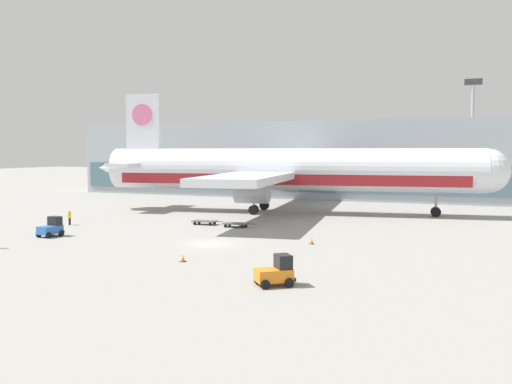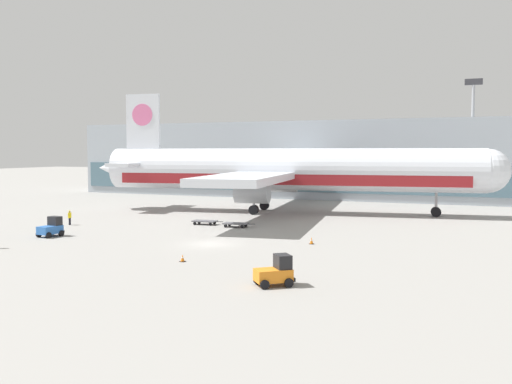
{
  "view_description": "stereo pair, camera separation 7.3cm",
  "coord_description": "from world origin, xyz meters",
  "px_view_note": "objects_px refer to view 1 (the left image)",
  "views": [
    {
      "loc": [
        24.46,
        -46.71,
        8.66
      ],
      "look_at": [
        -0.71,
        12.61,
        4.0
      ],
      "focal_mm": 40.0,
      "sensor_mm": 36.0,
      "label": 1
    },
    {
      "loc": [
        24.53,
        -46.68,
        8.66
      ],
      "look_at": [
        -0.71,
        12.61,
        4.0
      ],
      "focal_mm": 40.0,
      "sensor_mm": 36.0,
      "label": 2
    }
  ],
  "objects_px": {
    "baggage_tug_foreground": "(51,228)",
    "ground_crew_far": "(70,216)",
    "airplane_main": "(283,171)",
    "traffic_cone_far": "(183,258)",
    "light_mast": "(472,130)",
    "traffic_cone_near": "(312,241)",
    "baggage_dolly_second": "(236,224)",
    "baggage_tug_mid": "(276,272)",
    "baggage_dolly_lead": "(205,221)"
  },
  "relations": [
    {
      "from": "baggage_tug_mid",
      "to": "baggage_dolly_second",
      "type": "distance_m",
      "value": 28.39
    },
    {
      "from": "baggage_tug_mid",
      "to": "baggage_dolly_lead",
      "type": "xyz_separation_m",
      "value": [
        -18.61,
        25.11,
        -0.49
      ]
    },
    {
      "from": "baggage_tug_foreground",
      "to": "ground_crew_far",
      "type": "distance_m",
      "value": 9.05
    },
    {
      "from": "traffic_cone_near",
      "to": "traffic_cone_far",
      "type": "height_order",
      "value": "traffic_cone_near"
    },
    {
      "from": "baggage_tug_foreground",
      "to": "baggage_dolly_second",
      "type": "height_order",
      "value": "baggage_tug_foreground"
    },
    {
      "from": "baggage_dolly_lead",
      "to": "traffic_cone_near",
      "type": "relative_size",
      "value": 5.99
    },
    {
      "from": "ground_crew_far",
      "to": "traffic_cone_near",
      "type": "height_order",
      "value": "ground_crew_far"
    },
    {
      "from": "airplane_main",
      "to": "baggage_tug_foreground",
      "type": "distance_m",
      "value": 33.43
    },
    {
      "from": "baggage_dolly_lead",
      "to": "airplane_main",
      "type": "bearing_deg",
      "value": 70.74
    },
    {
      "from": "airplane_main",
      "to": "traffic_cone_far",
      "type": "height_order",
      "value": "airplane_main"
    },
    {
      "from": "baggage_tug_foreground",
      "to": "baggage_dolly_second",
      "type": "distance_m",
      "value": 19.74
    },
    {
      "from": "airplane_main",
      "to": "baggage_tug_mid",
      "type": "xyz_separation_m",
      "value": [
        14.71,
        -40.85,
        -4.96
      ]
    },
    {
      "from": "baggage_tug_foreground",
      "to": "ground_crew_far",
      "type": "xyz_separation_m",
      "value": [
        -4.51,
        7.85,
        0.13
      ]
    },
    {
      "from": "baggage_tug_foreground",
      "to": "baggage_dolly_lead",
      "type": "bearing_deg",
      "value": -28.56
    },
    {
      "from": "baggage_dolly_lead",
      "to": "traffic_cone_near",
      "type": "height_order",
      "value": "traffic_cone_near"
    },
    {
      "from": "baggage_tug_mid",
      "to": "traffic_cone_far",
      "type": "xyz_separation_m",
      "value": [
        -9.57,
        4.56,
        -0.6
      ]
    },
    {
      "from": "light_mast",
      "to": "baggage_tug_foreground",
      "type": "bearing_deg",
      "value": -123.34
    },
    {
      "from": "baggage_tug_foreground",
      "to": "traffic_cone_far",
      "type": "height_order",
      "value": "baggage_tug_foreground"
    },
    {
      "from": "baggage_tug_mid",
      "to": "traffic_cone_far",
      "type": "bearing_deg",
      "value": 114.22
    },
    {
      "from": "airplane_main",
      "to": "traffic_cone_near",
      "type": "height_order",
      "value": "airplane_main"
    },
    {
      "from": "airplane_main",
      "to": "ground_crew_far",
      "type": "height_order",
      "value": "airplane_main"
    },
    {
      "from": "airplane_main",
      "to": "baggage_dolly_lead",
      "type": "xyz_separation_m",
      "value": [
        -3.9,
        -15.74,
        -5.45
      ]
    },
    {
      "from": "airplane_main",
      "to": "baggage_dolly_lead",
      "type": "distance_m",
      "value": 17.11
    },
    {
      "from": "baggage_tug_mid",
      "to": "ground_crew_far",
      "type": "xyz_separation_m",
      "value": [
        -33.04,
        18.67,
        0.13
      ]
    },
    {
      "from": "airplane_main",
      "to": "traffic_cone_near",
      "type": "relative_size",
      "value": 92.12
    },
    {
      "from": "airplane_main",
      "to": "baggage_dolly_second",
      "type": "xyz_separation_m",
      "value": [
        0.4,
        -16.34,
        -5.45
      ]
    },
    {
      "from": "light_mast",
      "to": "traffic_cone_far",
      "type": "xyz_separation_m",
      "value": [
        -18.43,
        -63.1,
        -11.77
      ]
    },
    {
      "from": "light_mast",
      "to": "airplane_main",
      "type": "height_order",
      "value": "light_mast"
    },
    {
      "from": "baggage_tug_foreground",
      "to": "baggage_dolly_lead",
      "type": "distance_m",
      "value": 17.4
    },
    {
      "from": "light_mast",
      "to": "traffic_cone_far",
      "type": "distance_m",
      "value": 66.78
    },
    {
      "from": "baggage_dolly_second",
      "to": "ground_crew_far",
      "type": "relative_size",
      "value": 2.18
    },
    {
      "from": "baggage_tug_foreground",
      "to": "baggage_dolly_second",
      "type": "relative_size",
      "value": 0.69
    },
    {
      "from": "baggage_dolly_lead",
      "to": "baggage_dolly_second",
      "type": "distance_m",
      "value": 4.34
    },
    {
      "from": "light_mast",
      "to": "traffic_cone_near",
      "type": "relative_size",
      "value": 32.73
    },
    {
      "from": "ground_crew_far",
      "to": "baggage_dolly_second",
      "type": "bearing_deg",
      "value": -78.75
    },
    {
      "from": "traffic_cone_near",
      "to": "baggage_dolly_second",
      "type": "bearing_deg",
      "value": 145.51
    },
    {
      "from": "baggage_tug_foreground",
      "to": "traffic_cone_far",
      "type": "relative_size",
      "value": 4.53
    },
    {
      "from": "baggage_tug_foreground",
      "to": "baggage_tug_mid",
      "type": "xyz_separation_m",
      "value": [
        28.53,
        -10.82,
        0.0
      ]
    },
    {
      "from": "light_mast",
      "to": "traffic_cone_near",
      "type": "distance_m",
      "value": 53.65
    },
    {
      "from": "baggage_tug_foreground",
      "to": "baggage_tug_mid",
      "type": "height_order",
      "value": "same"
    },
    {
      "from": "baggage_dolly_lead",
      "to": "ground_crew_far",
      "type": "relative_size",
      "value": 2.18
    },
    {
      "from": "airplane_main",
      "to": "ground_crew_far",
      "type": "distance_m",
      "value": 29.18
    },
    {
      "from": "baggage_tug_mid",
      "to": "traffic_cone_far",
      "type": "distance_m",
      "value": 10.62
    },
    {
      "from": "baggage_tug_foreground",
      "to": "traffic_cone_near",
      "type": "distance_m",
      "value": 26.34
    },
    {
      "from": "baggage_dolly_lead",
      "to": "baggage_dolly_second",
      "type": "bearing_deg",
      "value": -13.26
    },
    {
      "from": "baggage_dolly_lead",
      "to": "baggage_tug_foreground",
      "type": "bearing_deg",
      "value": -130.09
    },
    {
      "from": "baggage_tug_mid",
      "to": "baggage_dolly_lead",
      "type": "distance_m",
      "value": 31.26
    },
    {
      "from": "airplane_main",
      "to": "baggage_dolly_lead",
      "type": "relative_size",
      "value": 15.38
    },
    {
      "from": "airplane_main",
      "to": "baggage_dolly_second",
      "type": "distance_m",
      "value": 17.23
    },
    {
      "from": "ground_crew_far",
      "to": "airplane_main",
      "type": "bearing_deg",
      "value": -45.64
    }
  ]
}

